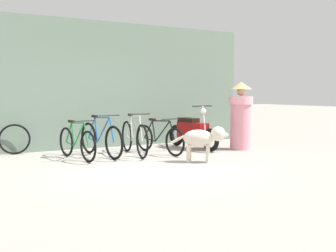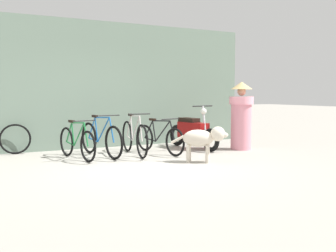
{
  "view_description": "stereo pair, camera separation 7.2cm",
  "coord_description": "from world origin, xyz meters",
  "px_view_note": "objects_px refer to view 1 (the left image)",
  "views": [
    {
      "loc": [
        -2.96,
        -6.34,
        1.33
      ],
      "look_at": [
        0.86,
        0.8,
        0.65
      ],
      "focal_mm": 42.0,
      "sensor_mm": 36.0,
      "label": 1
    },
    {
      "loc": [
        -2.89,
        -6.37,
        1.33
      ],
      "look_at": [
        0.86,
        0.8,
        0.65
      ],
      "focal_mm": 42.0,
      "sensor_mm": 36.0,
      "label": 2
    }
  ],
  "objects_px": {
    "bicycle_3": "(159,139)",
    "stray_dog": "(203,138)",
    "bicycle_1": "(101,139)",
    "spare_tire_right": "(15,139)",
    "bicycle_2": "(134,138)",
    "bicycle_0": "(77,143)",
    "motorcycle": "(192,132)",
    "person_in_robes": "(241,115)"
  },
  "relations": [
    {
      "from": "motorcycle",
      "to": "spare_tire_right",
      "type": "relative_size",
      "value": 2.71
    },
    {
      "from": "bicycle_3",
      "to": "stray_dog",
      "type": "distance_m",
      "value": 1.42
    },
    {
      "from": "bicycle_1",
      "to": "bicycle_0",
      "type": "bearing_deg",
      "value": -88.06
    },
    {
      "from": "bicycle_3",
      "to": "stray_dog",
      "type": "bearing_deg",
      "value": -1.67
    },
    {
      "from": "bicycle_1",
      "to": "spare_tire_right",
      "type": "distance_m",
      "value": 1.93
    },
    {
      "from": "bicycle_0",
      "to": "bicycle_1",
      "type": "xyz_separation_m",
      "value": [
        0.54,
        0.11,
        0.03
      ]
    },
    {
      "from": "person_in_robes",
      "to": "spare_tire_right",
      "type": "distance_m",
      "value": 5.13
    },
    {
      "from": "bicycle_2",
      "to": "bicycle_0",
      "type": "bearing_deg",
      "value": -86.5
    },
    {
      "from": "spare_tire_right",
      "to": "stray_dog",
      "type": "bearing_deg",
      "value": -41.59
    },
    {
      "from": "bicycle_0",
      "to": "person_in_robes",
      "type": "xyz_separation_m",
      "value": [
        3.8,
        -0.43,
        0.48
      ]
    },
    {
      "from": "bicycle_2",
      "to": "bicycle_3",
      "type": "relative_size",
      "value": 1.07
    },
    {
      "from": "person_in_robes",
      "to": "bicycle_0",
      "type": "bearing_deg",
      "value": -39.89
    },
    {
      "from": "bicycle_3",
      "to": "person_in_robes",
      "type": "bearing_deg",
      "value": 68.69
    },
    {
      "from": "person_in_robes",
      "to": "spare_tire_right",
      "type": "bearing_deg",
      "value": -52.52
    },
    {
      "from": "bicycle_2",
      "to": "person_in_robes",
      "type": "xyz_separation_m",
      "value": [
        2.56,
        -0.4,
        0.44
      ]
    },
    {
      "from": "bicycle_1",
      "to": "motorcycle",
      "type": "relative_size",
      "value": 0.98
    },
    {
      "from": "bicycle_1",
      "to": "bicycle_2",
      "type": "relative_size",
      "value": 1.0
    },
    {
      "from": "bicycle_0",
      "to": "motorcycle",
      "type": "relative_size",
      "value": 0.87
    },
    {
      "from": "bicycle_0",
      "to": "stray_dog",
      "type": "distance_m",
      "value": 2.54
    },
    {
      "from": "bicycle_3",
      "to": "motorcycle",
      "type": "bearing_deg",
      "value": 94.11
    },
    {
      "from": "bicycle_3",
      "to": "person_in_robes",
      "type": "relative_size",
      "value": 1.03
    },
    {
      "from": "bicycle_3",
      "to": "stray_dog",
      "type": "relative_size",
      "value": 1.75
    },
    {
      "from": "bicycle_2",
      "to": "person_in_robes",
      "type": "distance_m",
      "value": 2.63
    },
    {
      "from": "bicycle_3",
      "to": "stray_dog",
      "type": "xyz_separation_m",
      "value": [
        0.25,
        -1.39,
        0.14
      ]
    },
    {
      "from": "bicycle_2",
      "to": "person_in_robes",
      "type": "bearing_deg",
      "value": 86.55
    },
    {
      "from": "bicycle_1",
      "to": "spare_tire_right",
      "type": "xyz_separation_m",
      "value": [
        -1.56,
        1.13,
        -0.03
      ]
    },
    {
      "from": "bicycle_1",
      "to": "stray_dog",
      "type": "distance_m",
      "value": 2.21
    },
    {
      "from": "bicycle_0",
      "to": "spare_tire_right",
      "type": "xyz_separation_m",
      "value": [
        -1.02,
        1.24,
        -0.0
      ]
    },
    {
      "from": "bicycle_2",
      "to": "stray_dog",
      "type": "distance_m",
      "value": 1.67
    },
    {
      "from": "bicycle_2",
      "to": "stray_dog",
      "type": "bearing_deg",
      "value": 34.75
    },
    {
      "from": "bicycle_2",
      "to": "person_in_robes",
      "type": "relative_size",
      "value": 1.1
    },
    {
      "from": "bicycle_3",
      "to": "spare_tire_right",
      "type": "relative_size",
      "value": 2.47
    },
    {
      "from": "bicycle_1",
      "to": "stray_dog",
      "type": "xyz_separation_m",
      "value": [
        1.52,
        -1.61,
        0.1
      ]
    },
    {
      "from": "spare_tire_right",
      "to": "bicycle_3",
      "type": "bearing_deg",
      "value": -25.45
    },
    {
      "from": "motorcycle",
      "to": "bicycle_2",
      "type": "bearing_deg",
      "value": -89.66
    },
    {
      "from": "bicycle_2",
      "to": "spare_tire_right",
      "type": "height_order",
      "value": "bicycle_2"
    },
    {
      "from": "bicycle_0",
      "to": "motorcycle",
      "type": "distance_m",
      "value": 2.87
    },
    {
      "from": "stray_dog",
      "to": "bicycle_3",
      "type": "bearing_deg",
      "value": 137.29
    },
    {
      "from": "bicycle_1",
      "to": "bicycle_2",
      "type": "xyz_separation_m",
      "value": [
        0.7,
        -0.15,
        0.01
      ]
    },
    {
      "from": "bicycle_2",
      "to": "bicycle_3",
      "type": "height_order",
      "value": "bicycle_2"
    },
    {
      "from": "stray_dog",
      "to": "bicycle_2",
      "type": "bearing_deg",
      "value": 156.44
    },
    {
      "from": "bicycle_2",
      "to": "bicycle_3",
      "type": "bearing_deg",
      "value": 88.65
    }
  ]
}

